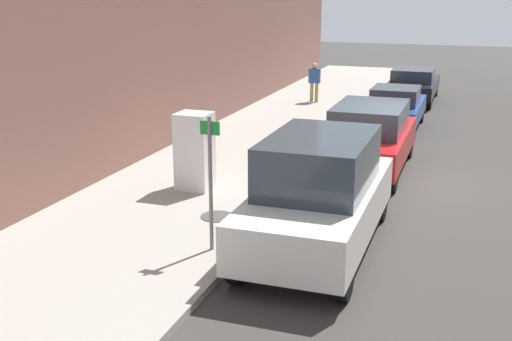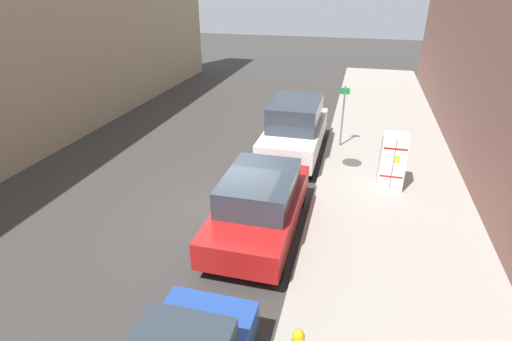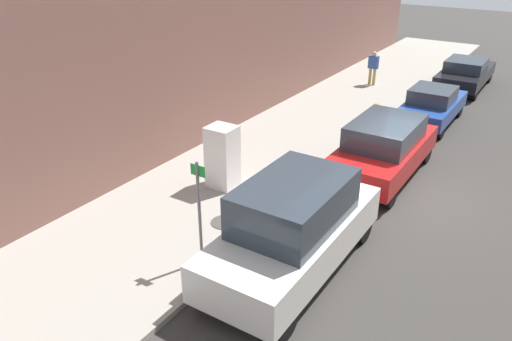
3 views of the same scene
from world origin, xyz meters
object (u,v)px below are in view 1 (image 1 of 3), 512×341
fire_hydrant (338,118)px  parked_suv_red (369,136)px  street_sign_post (210,177)px  parked_hatchback_blue (395,107)px  parked_van_white (319,193)px  pedestrian_walking_far (314,80)px  discarded_refrigerator (195,151)px  parked_sedan_dark (413,84)px

fire_hydrant → parked_suv_red: (1.67, -3.94, 0.37)m
street_sign_post → parked_hatchback_blue: bearing=81.9°
parked_suv_red → parked_hatchback_blue: parked_suv_red is taller
fire_hydrant → parked_van_white: 9.69m
fire_hydrant → pedestrian_walking_far: 5.41m
discarded_refrigerator → pedestrian_walking_far: (-0.23, 12.30, 0.00)m
parked_hatchback_blue → parked_sedan_dark: parked_hatchback_blue is taller
street_sign_post → parked_suv_red: bearing=75.5°
discarded_refrigerator → parked_van_white: size_ratio=0.36×
parked_suv_red → parked_sedan_dark: bearing=90.0°
street_sign_post → parked_van_white: 2.05m
pedestrian_walking_far → street_sign_post: bearing=-39.5°
street_sign_post → parked_hatchback_blue: street_sign_post is taller
discarded_refrigerator → parked_van_white: 4.13m
fire_hydrant → parked_hatchback_blue: size_ratio=0.20×
street_sign_post → fire_hydrant: (0.04, 10.56, -0.96)m
discarded_refrigerator → pedestrian_walking_far: size_ratio=1.14×
discarded_refrigerator → fire_hydrant: size_ratio=2.26×
parked_hatchback_blue → parked_van_white: bearing=-90.0°
parked_hatchback_blue → parked_sedan_dark: bearing=90.0°
fire_hydrant → pedestrian_walking_far: bearing=112.4°
street_sign_post → parked_suv_red: (1.71, 6.61, -0.59)m
fire_hydrant → street_sign_post: bearing=-90.2°
fire_hydrant → parked_van_white: parked_van_white is taller
parked_sedan_dark → discarded_refrigerator: bearing=-103.5°
pedestrian_walking_far → parked_sedan_dark: pedestrian_walking_far is taller
discarded_refrigerator → pedestrian_walking_far: discarded_refrigerator is taller
street_sign_post → parked_suv_red: size_ratio=0.52×
parked_van_white → parked_sedan_dark: (0.00, 16.75, -0.33)m
parked_van_white → parked_sedan_dark: parked_van_white is taller
discarded_refrigerator → parked_suv_red: discarded_refrigerator is taller
discarded_refrigerator → parked_van_white: parked_van_white is taller
parked_sedan_dark → parked_van_white: bearing=-90.0°
discarded_refrigerator → parked_sedan_dark: 14.97m
discarded_refrigerator → street_sign_post: (1.78, -3.23, 0.47)m
parked_hatchback_blue → street_sign_post: bearing=-98.1°
parked_van_white → parked_hatchback_blue: 11.01m
pedestrian_walking_far → parked_suv_red: (3.73, -8.92, -0.12)m
discarded_refrigerator → fire_hydrant: 7.57m
pedestrian_walking_far → parked_van_white: 14.97m
parked_van_white → fire_hydrant: bearing=99.9°
pedestrian_walking_far → parked_sedan_dark: size_ratio=0.34×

